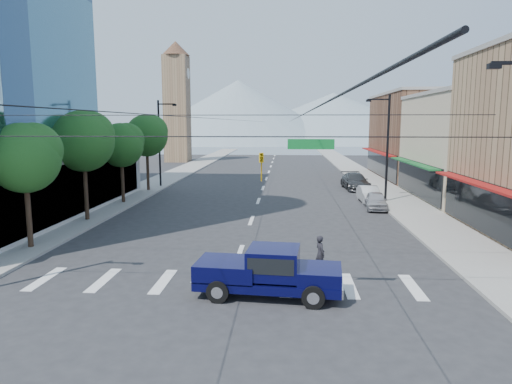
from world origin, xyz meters
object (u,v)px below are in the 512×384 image
(parked_car_mid, at_px, (369,194))
(parked_car_far, at_px, (355,181))
(parked_car_near, at_px, (376,201))
(pedestrian, at_px, (320,254))
(pickup_truck, at_px, (268,271))

(parked_car_mid, relative_size, parked_car_far, 0.75)
(parked_car_near, height_order, parked_car_far, parked_car_far)
(pedestrian, relative_size, parked_car_near, 0.42)
(pickup_truck, xyz_separation_m, parked_car_far, (7.71, 29.53, -0.19))
(pickup_truck, relative_size, parked_car_mid, 1.39)
(pickup_truck, xyz_separation_m, parked_car_near, (7.71, 18.65, -0.33))
(parked_car_mid, bearing_deg, pickup_truck, -111.31)
(pedestrian, distance_m, parked_car_far, 27.03)
(pickup_truck, distance_m, parked_car_near, 20.19)
(pedestrian, height_order, parked_car_far, pedestrian)
(pedestrian, bearing_deg, pickup_truck, 122.00)
(parked_car_far, bearing_deg, pedestrian, -105.59)
(pickup_truck, relative_size, pedestrian, 3.49)
(parked_car_near, bearing_deg, pedestrian, -103.78)
(parked_car_near, xyz_separation_m, parked_car_mid, (0.00, 3.04, 0.02))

